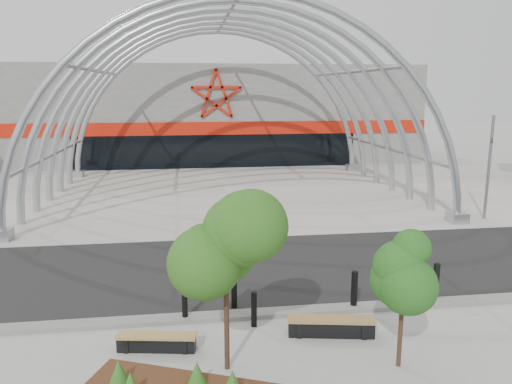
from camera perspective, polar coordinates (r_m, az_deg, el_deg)
ground at (r=14.48m, az=2.25°, el=-13.40°), size 140.00×140.00×0.00m
road at (r=17.67m, az=0.23°, el=-8.58°), size 140.00×7.00×0.02m
forecourt at (r=29.14m, az=-3.13°, el=-0.38°), size 60.00×17.00×0.04m
kerb at (r=14.24m, az=2.44°, el=-13.60°), size 60.00×0.50×0.12m
arena_building at (r=46.45m, az=-5.10°, el=9.08°), size 34.00×15.24×8.00m
vault_canopy at (r=29.14m, az=-3.13°, el=-0.39°), size 20.80×15.80×20.36m
signal_pole at (r=25.78m, az=25.08°, el=2.71°), size 0.27×0.70×4.95m
street_tree_0 at (r=10.76m, az=-3.47°, el=-7.41°), size 1.60×1.60×3.66m
street_tree_1 at (r=11.45m, az=16.57°, el=-8.94°), size 1.30×1.30×3.07m
bench_0 at (r=12.69m, az=-11.28°, el=-16.51°), size 1.95×0.73×0.40m
bench_1 at (r=13.24m, az=8.55°, el=-14.99°), size 2.26×0.87×0.46m
bollard_0 at (r=13.86m, az=-8.15°, el=-12.54°), size 0.15×0.15×0.96m
bollard_1 at (r=13.43m, az=-0.23°, el=-13.25°), size 0.15×0.15×0.96m
bollard_2 at (r=14.44m, az=-2.51°, el=-11.24°), size 0.16×0.16×1.03m
bollard_3 at (r=14.63m, az=11.16°, el=-10.95°), size 0.18×0.18×1.13m
bollard_4 at (r=15.88m, az=19.88°, el=-9.60°), size 0.18×0.18×1.12m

